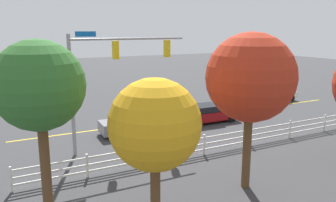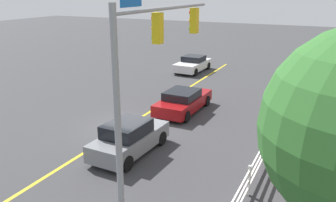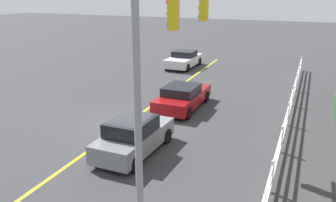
% 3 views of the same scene
% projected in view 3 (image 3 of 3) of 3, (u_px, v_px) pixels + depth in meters
% --- Properties ---
extents(ground_plane, '(120.00, 120.00, 0.00)m').
position_uv_depth(ground_plane, '(123.00, 126.00, 17.74)').
color(ground_plane, '#38383A').
extents(lane_center_stripe, '(28.00, 0.16, 0.01)m').
position_uv_depth(lane_center_stripe, '(156.00, 103.00, 21.28)').
color(lane_center_stripe, gold).
rests_on(lane_center_stripe, ground_plane).
extents(signal_assembly, '(6.83, 0.37, 6.72)m').
position_uv_depth(signal_assembly, '(167.00, 48.00, 10.80)').
color(signal_assembly, gray).
rests_on(signal_assembly, ground_plane).
extents(car_0, '(4.18, 1.94, 1.50)m').
position_uv_depth(car_0, '(134.00, 136.00, 14.68)').
color(car_0, slate).
rests_on(car_0, ground_plane).
extents(car_1, '(4.62, 2.01, 1.32)m').
position_uv_depth(car_1, '(182.00, 97.00, 20.17)').
color(car_1, maroon).
rests_on(car_1, ground_plane).
extents(car_2, '(4.29, 2.10, 1.35)m').
position_uv_depth(car_2, '(184.00, 59.00, 30.33)').
color(car_2, silver).
rests_on(car_2, ground_plane).
extents(white_rail_fence, '(26.10, 0.10, 1.15)m').
position_uv_depth(white_rail_fence, '(288.00, 114.00, 17.63)').
color(white_rail_fence, white).
rests_on(white_rail_fence, ground_plane).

